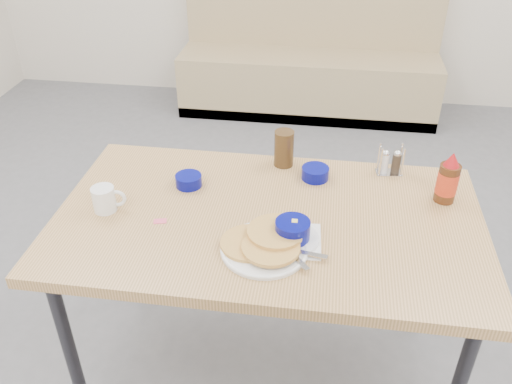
# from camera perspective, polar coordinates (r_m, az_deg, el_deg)

# --- Properties ---
(booth_bench) EXTENTS (1.90, 0.56, 1.22)m
(booth_bench) POSITION_cam_1_polar(r_m,az_deg,el_deg) (4.22, 5.62, 13.27)
(booth_bench) COLOR tan
(booth_bench) RESTS_ON ground
(dining_table) EXTENTS (1.40, 0.80, 0.76)m
(dining_table) POSITION_cam_1_polar(r_m,az_deg,el_deg) (1.81, 1.26, -4.17)
(dining_table) COLOR tan
(dining_table) RESTS_ON ground
(pancake_plate) EXTENTS (0.28, 0.26, 0.05)m
(pancake_plate) POSITION_cam_1_polar(r_m,az_deg,el_deg) (1.63, 0.95, -5.56)
(pancake_plate) COLOR white
(pancake_plate) RESTS_ON dining_table
(coffee_mug) EXTENTS (0.11, 0.08, 0.09)m
(coffee_mug) POSITION_cam_1_polar(r_m,az_deg,el_deg) (1.85, -15.60, -0.70)
(coffee_mug) COLOR white
(coffee_mug) RESTS_ON dining_table
(grits_setting) EXTENTS (0.21, 0.19, 0.07)m
(grits_setting) POSITION_cam_1_polar(r_m,az_deg,el_deg) (1.66, 3.86, -4.32)
(grits_setting) COLOR white
(grits_setting) RESTS_ON dining_table
(creamer_bowl) EXTENTS (0.09, 0.09, 0.04)m
(creamer_bowl) POSITION_cam_1_polar(r_m,az_deg,el_deg) (1.93, -7.10, 1.21)
(creamer_bowl) COLOR #04096C
(creamer_bowl) RESTS_ON dining_table
(butter_bowl) EXTENTS (0.10, 0.10, 0.04)m
(butter_bowl) POSITION_cam_1_polar(r_m,az_deg,el_deg) (1.97, 6.25, 1.99)
(butter_bowl) COLOR #04096C
(butter_bowl) RESTS_ON dining_table
(amber_tumbler) EXTENTS (0.08, 0.08, 0.14)m
(amber_tumbler) POSITION_cam_1_polar(r_m,az_deg,el_deg) (2.02, 2.96, 4.61)
(amber_tumbler) COLOR #3C2813
(amber_tumbler) RESTS_ON dining_table
(condiment_caddy) EXTENTS (0.10, 0.07, 0.11)m
(condiment_caddy) POSITION_cam_1_polar(r_m,az_deg,el_deg) (2.04, 13.93, 2.90)
(condiment_caddy) COLOR silver
(condiment_caddy) RESTS_ON dining_table
(syrup_bottle) EXTENTS (0.07, 0.07, 0.18)m
(syrup_bottle) POSITION_cam_1_polar(r_m,az_deg,el_deg) (1.92, 19.53, 1.17)
(syrup_bottle) COLOR #47230F
(syrup_bottle) RESTS_ON dining_table
(sugar_wrapper) EXTENTS (0.05, 0.04, 0.00)m
(sugar_wrapper) POSITION_cam_1_polar(r_m,az_deg,el_deg) (1.78, -10.07, -3.03)
(sugar_wrapper) COLOR #F65273
(sugar_wrapper) RESTS_ON dining_table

